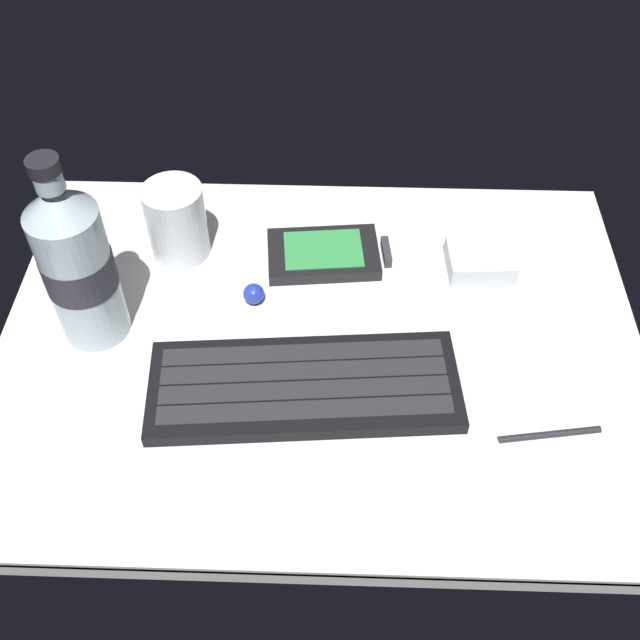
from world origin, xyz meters
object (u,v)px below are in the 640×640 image
at_px(handheld_device, 329,254).
at_px(trackball_mouse, 254,294).
at_px(water_bottle, 77,264).
at_px(charger_block, 480,261).
at_px(juice_cup, 177,224).
at_px(stylus_pen, 550,433).
at_px(keyboard, 304,386).

xyz_separation_m(handheld_device, trackball_mouse, (-0.08, -0.07, 0.00)).
height_order(water_bottle, charger_block, water_bottle).
relative_size(juice_cup, water_bottle, 0.41).
distance_m(handheld_device, juice_cup, 0.17).
bearing_deg(stylus_pen, charger_block, 92.44).
relative_size(juice_cup, charger_block, 1.21).
xyz_separation_m(water_bottle, trackball_mouse, (0.15, 0.04, -0.08)).
xyz_separation_m(handheld_device, juice_cup, (-0.16, 0.01, 0.03)).
relative_size(keyboard, stylus_pen, 3.14).
xyz_separation_m(keyboard, charger_block, (0.18, 0.17, 0.00)).
bearing_deg(juice_cup, trackball_mouse, -40.33).
bearing_deg(juice_cup, handheld_device, -3.00).
relative_size(keyboard, trackball_mouse, 13.54).
distance_m(charger_block, stylus_pen, 0.21).
height_order(handheld_device, water_bottle, water_bottle).
bearing_deg(trackball_mouse, juice_cup, 139.67).
height_order(juice_cup, charger_block, juice_cup).
bearing_deg(juice_cup, stylus_pen, -31.89).
bearing_deg(charger_block, water_bottle, -166.39).
height_order(keyboard, trackball_mouse, trackball_mouse).
xyz_separation_m(water_bottle, charger_block, (0.39, 0.10, -0.08)).
relative_size(juice_cup, stylus_pen, 0.89).
bearing_deg(stylus_pen, keyboard, 160.70).
bearing_deg(water_bottle, charger_block, 13.61).
height_order(handheld_device, juice_cup, juice_cup).
bearing_deg(stylus_pen, water_bottle, 156.58).
xyz_separation_m(handheld_device, charger_block, (0.16, -0.01, 0.00)).
xyz_separation_m(juice_cup, water_bottle, (-0.07, -0.11, 0.05)).
bearing_deg(handheld_device, stylus_pen, -47.22).
xyz_separation_m(keyboard, juice_cup, (-0.14, 0.19, 0.03)).
bearing_deg(keyboard, stylus_pen, -10.60).
bearing_deg(keyboard, water_bottle, 161.12).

